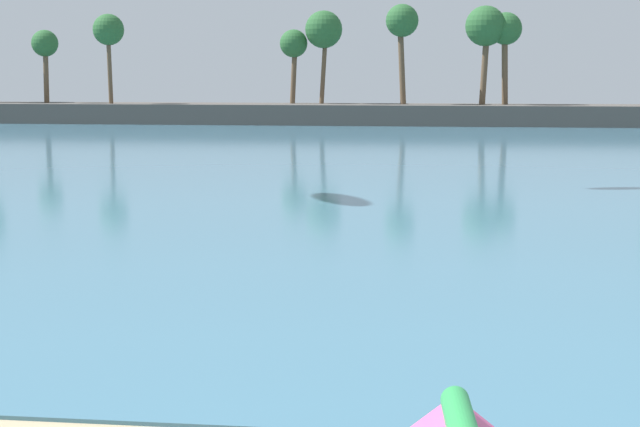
{
  "coord_description": "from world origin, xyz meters",
  "views": [
    {
      "loc": [
        4.55,
        -4.11,
        4.7
      ],
      "look_at": [
        2.67,
        11.33,
        2.41
      ],
      "focal_mm": 54.71,
      "sensor_mm": 36.0,
      "label": 1
    }
  ],
  "objects": [
    {
      "name": "sea",
      "position": [
        0.0,
        64.54,
        0.03
      ],
      "size": [
        220.0,
        113.16,
        0.06
      ],
      "primitive_type": "cube",
      "color": "teal",
      "rests_on": "ground"
    },
    {
      "name": "palm_headland",
      "position": [
        -1.99,
        81.2,
        2.46
      ],
      "size": [
        108.06,
        6.0,
        11.67
      ],
      "color": "#514C47",
      "rests_on": "ground"
    }
  ]
}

